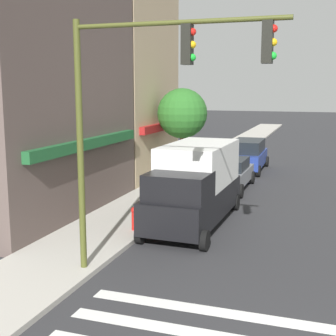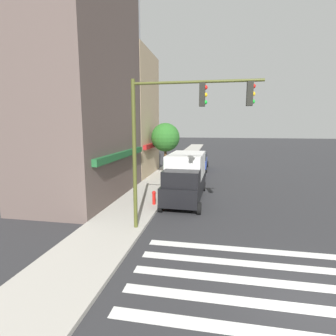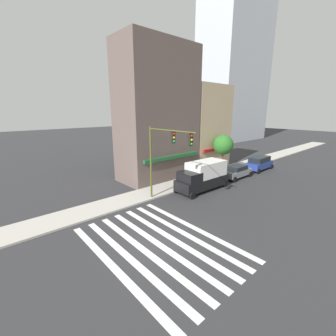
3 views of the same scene
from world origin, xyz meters
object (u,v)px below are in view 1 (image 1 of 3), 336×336
(traffic_signal, at_px, (146,94))
(sedan_grey, at_px, (229,173))
(street_tree, at_px, (182,114))
(box_truck_black, at_px, (195,183))
(suv_blue, at_px, (248,154))
(pedestrian_green_top, at_px, (179,167))
(fire_hydrant, at_px, (134,217))

(traffic_signal, relative_size, sedan_grey, 1.56)
(sedan_grey, distance_m, street_tree, 4.14)
(box_truck_black, bearing_deg, suv_blue, 1.53)
(pedestrian_green_top, relative_size, street_tree, 0.35)
(traffic_signal, distance_m, box_truck_black, 6.53)
(traffic_signal, distance_m, sedan_grey, 12.85)
(box_truck_black, bearing_deg, fire_hydrant, 139.42)
(traffic_signal, height_order, pedestrian_green_top, traffic_signal)
(sedan_grey, bearing_deg, traffic_signal, -178.46)
(street_tree, bearing_deg, suv_blue, -29.41)
(suv_blue, height_order, fire_hydrant, suv_blue)
(pedestrian_green_top, xyz_separation_m, street_tree, (1.27, 0.21, 2.71))
(fire_hydrant, height_order, street_tree, street_tree)
(pedestrian_green_top, distance_m, fire_hydrant, 8.11)
(traffic_signal, height_order, sedan_grey, traffic_signal)
(box_truck_black, height_order, fire_hydrant, box_truck_black)
(sedan_grey, relative_size, street_tree, 0.88)
(suv_blue, relative_size, pedestrian_green_top, 2.67)
(fire_hydrant, relative_size, street_tree, 0.17)
(box_truck_black, xyz_separation_m, suv_blue, (12.40, 0.00, -0.56))
(pedestrian_green_top, bearing_deg, fire_hydrant, 114.53)
(sedan_grey, bearing_deg, box_truck_black, -179.57)
(suv_blue, height_order, pedestrian_green_top, suv_blue)
(box_truck_black, height_order, suv_blue, box_truck_black)
(traffic_signal, xyz_separation_m, street_tree, (12.99, 3.04, -1.22))
(fire_hydrant, xyz_separation_m, street_tree, (9.32, 1.10, 3.16))
(suv_blue, xyz_separation_m, street_tree, (-4.97, 2.80, 2.75))
(box_truck_black, bearing_deg, street_tree, 22.17)
(box_truck_black, xyz_separation_m, sedan_grey, (6.60, 0.00, -0.75))
(sedan_grey, height_order, street_tree, street_tree)
(traffic_signal, height_order, box_truck_black, traffic_signal)
(box_truck_black, xyz_separation_m, pedestrian_green_top, (6.17, 2.59, -0.51))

